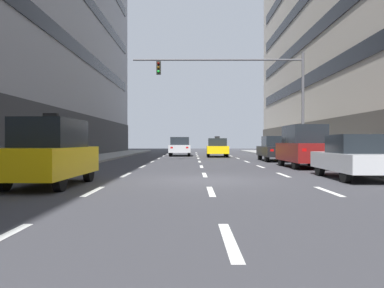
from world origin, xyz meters
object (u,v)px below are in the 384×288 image
(car_driving_1, at_px, (181,147))
(car_parked_2, at_px, (305,147))
(taxi_driving_2, at_px, (218,148))
(car_parked_1, at_px, (355,157))
(car_parked_3, at_px, (277,149))
(traffic_signal_0, at_px, (252,84))
(taxi_driving_0, at_px, (52,153))
(pedestrian_1, at_px, (372,147))

(car_driving_1, xyz_separation_m, car_parked_2, (6.85, -15.97, 0.22))
(taxi_driving_2, xyz_separation_m, car_parked_1, (3.52, -19.68, -0.02))
(car_parked_3, bearing_deg, traffic_signal_0, -143.21)
(taxi_driving_0, xyz_separation_m, car_parked_3, (9.95, 14.54, -0.16))
(taxi_driving_2, xyz_separation_m, pedestrian_1, (7.23, -13.06, 0.27))
(pedestrian_1, bearing_deg, car_parked_2, -170.27)
(car_driving_1, bearing_deg, car_parked_1, -72.67)
(taxi_driving_0, distance_m, traffic_signal_0, 15.90)
(car_parked_1, height_order, car_parked_3, car_parked_3)
(taxi_driving_0, relative_size, traffic_signal_0, 0.38)
(car_driving_1, xyz_separation_m, car_parked_1, (6.85, -21.95, -0.08))
(traffic_signal_0, bearing_deg, car_parked_2, -69.40)
(taxi_driving_0, bearing_deg, traffic_signal_0, 58.52)
(car_driving_1, bearing_deg, taxi_driving_2, -34.31)
(car_parked_2, height_order, pedestrian_1, car_parked_2)
(car_driving_1, distance_m, car_parked_1, 22.99)
(car_driving_1, bearing_deg, taxi_driving_0, -97.36)
(pedestrian_1, bearing_deg, taxi_driving_0, -147.69)
(car_parked_1, relative_size, car_parked_2, 0.94)
(car_parked_2, relative_size, car_parked_3, 0.98)
(taxi_driving_0, xyz_separation_m, pedestrian_1, (13.66, 8.64, 0.07))
(taxi_driving_0, distance_m, taxi_driving_2, 22.63)
(taxi_driving_0, relative_size, pedestrian_1, 2.61)
(car_parked_3, xyz_separation_m, pedestrian_1, (3.71, -5.91, 0.23))
(taxi_driving_0, distance_m, car_parked_1, 10.15)
(car_parked_3, distance_m, pedestrian_1, 6.98)
(car_parked_1, relative_size, pedestrian_1, 2.63)
(car_driving_1, height_order, taxi_driving_2, taxi_driving_2)
(car_parked_1, relative_size, car_parked_3, 0.92)
(car_parked_2, relative_size, traffic_signal_0, 0.41)
(car_parked_2, distance_m, pedestrian_1, 3.76)
(taxi_driving_2, height_order, car_parked_3, taxi_driving_2)
(car_parked_3, bearing_deg, taxi_driving_2, 116.21)
(car_driving_1, distance_m, traffic_signal_0, 12.64)
(taxi_driving_0, height_order, car_parked_2, taxi_driving_0)
(car_parked_2, xyz_separation_m, car_parked_3, (-0.00, 6.54, -0.24))
(taxi_driving_2, relative_size, car_parked_2, 0.97)
(taxi_driving_0, bearing_deg, taxi_driving_2, 73.51)
(taxi_driving_0, xyz_separation_m, car_driving_1, (3.10, 23.97, -0.14))
(taxi_driving_2, distance_m, car_parked_2, 14.15)
(car_parked_2, bearing_deg, taxi_driving_0, -141.19)
(taxi_driving_0, distance_m, car_parked_3, 17.62)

